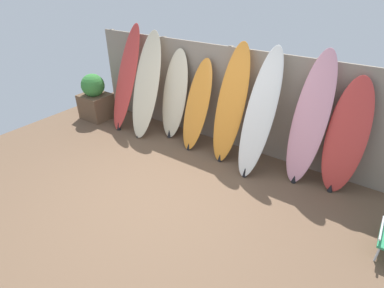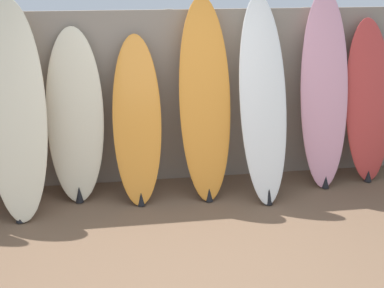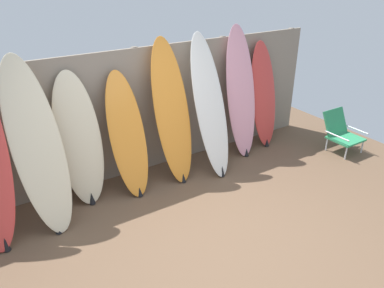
# 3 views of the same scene
# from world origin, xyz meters

# --- Properties ---
(ground) EXTENTS (7.68, 7.68, 0.00)m
(ground) POSITION_xyz_m (0.00, 0.00, 0.00)
(ground) COLOR brown
(fence_back) EXTENTS (6.08, 0.11, 1.80)m
(fence_back) POSITION_xyz_m (-0.00, 2.01, 0.90)
(fence_back) COLOR gray
(fence_back) RESTS_ON ground
(surfboard_cream_1) EXTENTS (0.63, 0.87, 1.95)m
(surfboard_cream_1) POSITION_xyz_m (-1.48, 1.49, 0.97)
(surfboard_cream_1) COLOR beige
(surfboard_cream_1) RESTS_ON ground
(surfboard_cream_2) EXTENTS (0.56, 0.51, 1.67)m
(surfboard_cream_2) POSITION_xyz_m (-0.97, 1.70, 0.82)
(surfboard_cream_2) COLOR beige
(surfboard_cream_2) RESTS_ON ground
(surfboard_orange_3) EXTENTS (0.50, 0.66, 1.59)m
(surfboard_orange_3) POSITION_xyz_m (-0.37, 1.60, 0.78)
(surfboard_orange_3) COLOR orange
(surfboard_orange_3) RESTS_ON ground
(surfboard_orange_4) EXTENTS (0.53, 0.67, 1.95)m
(surfboard_orange_4) POSITION_xyz_m (0.29, 1.60, 0.96)
(surfboard_orange_4) COLOR orange
(surfboard_orange_4) RESTS_ON ground
(surfboard_white_5) EXTENTS (0.50, 0.82, 1.96)m
(surfboard_white_5) POSITION_xyz_m (0.85, 1.50, 0.97)
(surfboard_white_5) COLOR white
(surfboard_white_5) RESTS_ON ground
(surfboard_pink_6) EXTENTS (0.54, 0.57, 2.00)m
(surfboard_pink_6) POSITION_xyz_m (1.56, 1.68, 0.99)
(surfboard_pink_6) COLOR pink
(surfboard_pink_6) RESTS_ON ground
(surfboard_red_7) EXTENTS (0.57, 0.47, 1.71)m
(surfboard_red_7) POSITION_xyz_m (2.08, 1.72, 0.85)
(surfboard_red_7) COLOR #D13D38
(surfboard_red_7) RESTS_ON ground
(beach_chair) EXTENTS (0.50, 0.57, 0.64)m
(beach_chair) POSITION_xyz_m (3.00, 0.84, 0.32)
(beach_chair) COLOR silver
(beach_chair) RESTS_ON ground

